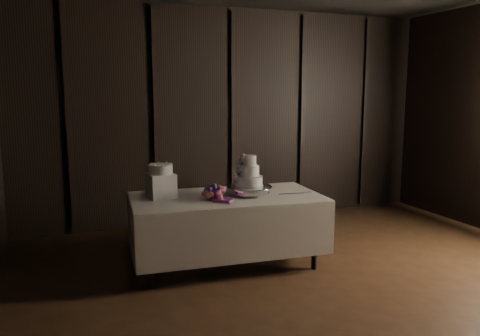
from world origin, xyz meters
name	(u,v)px	position (x,y,z in m)	size (l,w,h in m)	color
room	(390,139)	(0.00, 0.00, 1.50)	(6.08, 7.08, 3.08)	black
display_table	(227,227)	(-0.68, 1.75, 0.42)	(2.05, 1.15, 0.76)	silver
cake_stand	(249,191)	(-0.43, 1.72, 0.81)	(0.48, 0.48, 0.09)	silver
wedding_cake	(248,175)	(-0.46, 1.71, 0.98)	(0.32, 0.28, 0.33)	white
bouquet	(215,194)	(-0.85, 1.62, 0.83)	(0.30, 0.40, 0.19)	#CB444F
box_pedestal	(161,186)	(-1.34, 1.91, 0.89)	(0.26, 0.26, 0.25)	white
small_cake	(160,169)	(-1.34, 1.91, 1.06)	(0.25, 0.25, 0.10)	white
cake_knife	(291,194)	(-0.01, 1.59, 0.77)	(0.37, 0.02, 0.01)	silver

